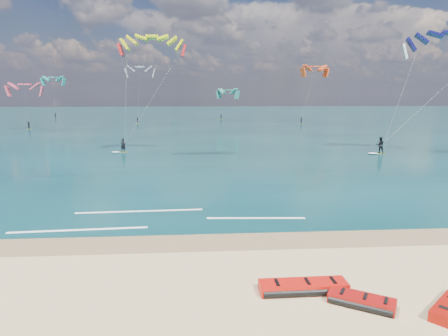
# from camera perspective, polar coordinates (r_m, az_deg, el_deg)

# --- Properties ---
(ground) EXTENTS (320.00, 320.00, 0.00)m
(ground) POSITION_cam_1_polar(r_m,az_deg,el_deg) (55.24, -6.64, 3.39)
(ground) COLOR tan
(ground) RESTS_ON ground
(wet_sand_strip) EXTENTS (320.00, 2.40, 0.01)m
(wet_sand_strip) POSITION_cam_1_polar(r_m,az_deg,el_deg) (19.18, -11.41, -10.51)
(wet_sand_strip) COLOR brown
(wet_sand_strip) RESTS_ON ground
(sea) EXTENTS (320.00, 200.00, 0.04)m
(sea) POSITION_cam_1_polar(r_m,az_deg,el_deg) (118.98, -5.32, 7.24)
(sea) COLOR #082E30
(sea) RESTS_ON ground
(packed_kite_left) EXTENTS (3.32, 1.22, 0.43)m
(packed_kite_left) POSITION_cam_1_polar(r_m,az_deg,el_deg) (14.91, 11.21, -16.92)
(packed_kite_left) COLOR red
(packed_kite_left) RESTS_ON ground
(packed_kite_mid) EXTENTS (2.50, 2.12, 0.39)m
(packed_kite_mid) POSITION_cam_1_polar(r_m,az_deg,el_deg) (14.55, 19.02, -18.06)
(packed_kite_mid) COLOR #A10E0B
(packed_kite_mid) RESTS_ON ground
(kitesurfer_main) EXTENTS (10.25, 5.29, 14.04)m
(kitesurfer_main) POSITION_cam_1_polar(r_m,az_deg,el_deg) (45.77, -12.23, 10.93)
(kitesurfer_main) COLOR #CED418
(kitesurfer_main) RESTS_ON sea
(kitesurfer_far) EXTENTS (13.38, 5.76, 14.98)m
(kitesurfer_far) POSITION_cam_1_polar(r_m,az_deg,el_deg) (49.17, 26.07, 11.00)
(kitesurfer_far) COLOR #D0E221
(kitesurfer_far) RESTS_ON sea
(shoreline_foam) EXTENTS (15.46, 3.66, 0.01)m
(shoreline_foam) POSITION_cam_1_polar(r_m,az_deg,el_deg) (22.46, -10.22, -7.20)
(shoreline_foam) COLOR white
(shoreline_foam) RESTS_ON ground
(distant_kites) EXTENTS (70.22, 38.58, 12.61)m
(distant_kites) POSITION_cam_1_polar(r_m,az_deg,el_deg) (94.28, -9.38, 9.58)
(distant_kites) COLOR #FC4816
(distant_kites) RESTS_ON ground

